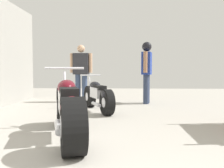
% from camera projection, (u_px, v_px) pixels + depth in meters
% --- Properties ---
extents(ground_plane, '(17.31, 17.31, 0.00)m').
position_uv_depth(ground_plane, '(118.00, 123.00, 4.38)').
color(ground_plane, '#A8A399').
extents(motorcycle_maroon_cruiser, '(0.95, 2.15, 1.02)m').
position_uv_depth(motorcycle_maroon_cruiser, '(68.00, 109.00, 3.39)').
color(motorcycle_maroon_cruiser, black).
rests_on(motorcycle_maroon_cruiser, ground_plane).
extents(motorcycle_black_naked, '(0.95, 1.72, 0.85)m').
position_uv_depth(motorcycle_black_naked, '(98.00, 96.00, 5.70)').
color(motorcycle_black_naked, black).
rests_on(motorcycle_black_naked, ground_plane).
extents(mechanic_in_blue, '(0.70, 0.28, 1.74)m').
position_uv_depth(mechanic_in_blue, '(81.00, 70.00, 7.39)').
color(mechanic_in_blue, '#384766').
rests_on(mechanic_in_blue, ground_plane).
extents(mechanic_with_helmet, '(0.35, 0.70, 1.78)m').
position_uv_depth(mechanic_with_helmet, '(147.00, 67.00, 7.01)').
color(mechanic_with_helmet, '#2D3851').
rests_on(mechanic_with_helmet, ground_plane).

